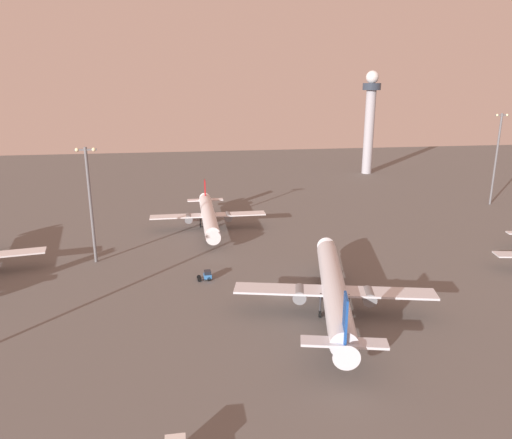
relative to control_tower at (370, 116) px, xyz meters
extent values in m
plane|color=#605E5B|center=(-66.21, -123.38, -26.12)|extent=(416.00, 416.00, 0.00)
cylinder|color=#A8A8B2|center=(0.00, 0.00, -7.45)|extent=(4.40, 4.40, 37.34)
cylinder|color=#2D3847|center=(0.00, 0.00, 12.72)|extent=(8.00, 8.00, 3.00)
sphere|color=silver|center=(0.00, 0.00, 16.74)|extent=(5.60, 5.60, 5.60)
cylinder|color=silver|center=(-57.90, -132.22, -21.46)|extent=(13.62, 40.74, 4.31)
cone|color=silver|center=(-52.87, -111.02, -21.46)|extent=(4.61, 3.59, 4.10)
cone|color=silver|center=(-62.98, -153.64, -21.46)|extent=(4.51, 3.99, 3.88)
cube|color=silver|center=(-58.16, -133.32, -21.69)|extent=(36.38, 12.79, 0.40)
cube|color=silver|center=(-62.48, -151.54, -21.24)|extent=(12.77, 5.53, 0.40)
cube|color=#19479E|center=(-62.40, -151.21, -17.78)|extent=(1.17, 3.61, 7.38)
cylinder|color=slate|center=(-64.24, -131.88, -22.48)|extent=(3.37, 4.55, 2.50)
cylinder|color=slate|center=(-52.09, -134.76, -22.48)|extent=(3.37, 4.55, 2.50)
cube|color=#19479E|center=(-57.90, -132.22, -22.65)|extent=(12.45, 37.46, 0.41)
cylinder|color=#333338|center=(-54.89, -119.50, -23.48)|extent=(0.32, 0.32, 4.03)
cylinder|color=black|center=(-54.89, -119.50, -25.49)|extent=(0.73, 1.32, 1.25)
cylinder|color=#333338|center=(-60.98, -134.40, -23.48)|extent=(0.32, 0.32, 4.03)
cylinder|color=black|center=(-60.98, -134.40, -25.49)|extent=(0.73, 1.32, 1.25)
cylinder|color=#333338|center=(-56.13, -135.56, -23.48)|extent=(0.32, 0.32, 4.03)
cylinder|color=black|center=(-56.13, -135.56, -25.49)|extent=(0.73, 1.32, 1.25)
cylinder|color=white|center=(-77.63, -77.65, -21.89)|extent=(3.97, 37.11, 3.92)
cone|color=white|center=(-77.66, -97.44, -21.89)|extent=(3.72, 2.48, 3.72)
cone|color=white|center=(-77.60, -57.66, -21.89)|extent=(3.53, 2.89, 3.52)
cube|color=white|center=(-77.63, -76.62, -22.10)|extent=(32.98, 4.17, 0.36)
cube|color=white|center=(-77.61, -59.62, -21.68)|extent=(11.34, 2.49, 0.36)
cube|color=red|center=(-77.61, -59.92, -18.54)|extent=(0.31, 3.30, 6.70)
cylinder|color=slate|center=(-71.96, -76.63, -22.82)|extent=(2.27, 3.71, 2.27)
cylinder|color=slate|center=(-83.30, -76.61, -22.82)|extent=(2.27, 3.71, 2.27)
cube|color=red|center=(-77.63, -77.65, -22.97)|extent=(3.57, 34.14, 0.37)
cylinder|color=#333338|center=(-77.65, -89.52, -23.72)|extent=(0.29, 0.29, 3.66)
cylinder|color=black|center=(-77.65, -89.52, -25.55)|extent=(0.41, 1.13, 1.13)
cylinder|color=#333338|center=(-75.36, -75.08, -23.72)|extent=(0.29, 0.29, 3.66)
cylinder|color=black|center=(-75.36, -75.08, -25.55)|extent=(0.41, 1.13, 1.13)
cylinder|color=#333338|center=(-79.90, -75.07, -23.72)|extent=(0.29, 0.29, 3.66)
cylinder|color=black|center=(-79.90, -75.07, -25.55)|extent=(0.41, 1.13, 1.13)
cube|color=#3372BF|center=(-80.05, -114.18, -25.22)|extent=(1.71, 1.89, 0.90)
cube|color=#1E232D|center=(-80.05, -114.18, -24.42)|extent=(1.51, 1.74, 0.70)
cylinder|color=black|center=(-79.87, -113.42, -25.67)|extent=(0.92, 0.35, 0.90)
cylinder|color=black|center=(-79.78, -114.91, -25.67)|extent=(0.92, 0.35, 0.90)
cylinder|color=black|center=(-81.92, -113.54, -25.67)|extent=(0.92, 0.35, 0.90)
cylinder|color=black|center=(-81.83, -115.04, -25.67)|extent=(0.92, 0.35, 0.90)
cylinder|color=slate|center=(20.64, -62.71, -10.66)|extent=(0.70, 0.70, 30.91)
cube|color=slate|center=(20.64, -62.71, 4.20)|extent=(4.80, 0.40, 0.40)
sphere|color=#F9EAB2|center=(18.84, -62.71, 4.20)|extent=(0.90, 0.90, 0.90)
sphere|color=#F9EAB2|center=(22.44, -62.71, 4.20)|extent=(0.90, 0.90, 0.90)
cylinder|color=slate|center=(-105.49, -99.39, -12.58)|extent=(0.70, 0.70, 27.08)
cube|color=slate|center=(-105.49, -99.39, 0.36)|extent=(4.80, 0.40, 0.40)
sphere|color=#F9EAB2|center=(-107.29, -99.39, 0.36)|extent=(0.90, 0.90, 0.90)
sphere|color=#F9EAB2|center=(-103.69, -99.39, 0.36)|extent=(0.90, 0.90, 0.90)
camera|label=1|loc=(-84.42, -210.49, 14.88)|focal=33.79mm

